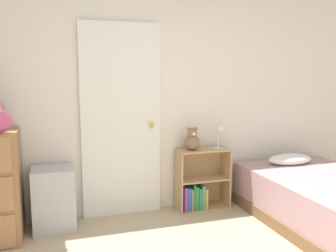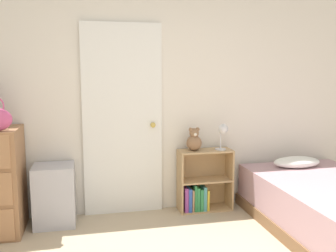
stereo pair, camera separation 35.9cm
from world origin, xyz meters
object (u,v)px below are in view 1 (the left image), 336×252
storage_bin (54,199)px  bed (333,204)px  teddy_bear (192,140)px  bookshelf (198,186)px  desk_lamp (220,131)px

storage_bin → bed: 2.71m
teddy_bear → bed: bearing=-37.0°
bookshelf → bed: (1.06, -0.86, -0.02)m
storage_bin → teddy_bear: 1.53m
teddy_bear → bookshelf: bearing=4.2°
bookshelf → desk_lamp: size_ratio=2.35×
teddy_bear → desk_lamp: 0.33m
storage_bin → bookshelf: size_ratio=0.90×
teddy_bear → storage_bin: bearing=-177.6°
bed → teddy_bear: bearing=143.0°
storage_bin → desk_lamp: size_ratio=2.11×
desk_lamp → bed: size_ratio=0.14×
storage_bin → desk_lamp: (1.76, 0.02, 0.57)m
bookshelf → desk_lamp: 0.66m
bookshelf → teddy_bear: (-0.08, -0.01, 0.52)m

